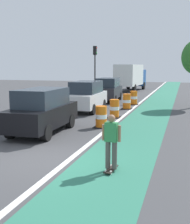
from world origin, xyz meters
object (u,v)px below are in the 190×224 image
Objects in this scene: traffic_barrel_back at (127,102)px; pedestrian_crossing at (89,90)px; parked_suv_second at (86,96)px; delivery_truck_down_block at (131,76)px; traffic_barrel_far at (134,98)px; parked_suv_nearest at (42,111)px; traffic_light_corner at (95,62)px; traffic_barrel_front at (101,117)px; parked_suv_third at (108,89)px; skateboarder_on_lane at (111,141)px; traffic_barrel_mid at (114,109)px.

pedestrian_crossing reaches higher than traffic_barrel_back.
parked_suv_second is 17.84m from delivery_truck_down_block.
traffic_barrel_back and traffic_barrel_far have the same top height.
parked_suv_nearest reaches higher than pedestrian_crossing.
traffic_barrel_front is at bearing -72.31° from traffic_light_corner.
delivery_truck_down_block is (-0.09, 11.80, 0.81)m from parked_suv_third.
skateboarder_on_lane is 13.05m from traffic_barrel_back.
parked_suv_nearest is 13.02m from parked_suv_third.
traffic_barrel_front is 0.68× the size of pedestrian_crossing.
traffic_barrel_front is 6.86m from traffic_barrel_back.
delivery_truck_down_block reaches higher than traffic_barrel_back.
parked_suv_nearest is at bearing -114.41° from traffic_barrel_mid.
traffic_barrel_far is at bearing -33.09° from parked_suv_third.
traffic_light_corner is at bearing 128.54° from traffic_barrel_far.
parked_suv_second reaches higher than traffic_barrel_front.
traffic_barrel_back is (0.03, 3.77, 0.00)m from traffic_barrel_mid.
skateboarder_on_lane is 1.55× the size of traffic_barrel_far.
parked_suv_third is at bearing 90.73° from parked_suv_nearest.
traffic_barrel_back is at bearing 75.33° from parked_suv_nearest.
traffic_light_corner is at bearing -110.06° from delivery_truck_down_block.
parked_suv_nearest reaches higher than traffic_barrel_front.
traffic_barrel_far is (-1.90, 15.51, -0.38)m from skateboarder_on_lane.
delivery_truck_down_block is at bearing 101.00° from traffic_barrel_far.
delivery_truck_down_block is at bearing 69.94° from traffic_light_corner.
traffic_light_corner reaches higher than pedestrian_crossing.
skateboarder_on_lane is 6.36m from traffic_barrel_front.
pedestrian_crossing is (-2.05, 6.82, -0.17)m from parked_suv_second.
traffic_barrel_mid is (2.43, -8.04, -0.50)m from parked_suv_third.
pedestrian_crossing is at bearing 158.81° from parked_suv_third.
traffic_barrel_back is at bearing -60.04° from parked_suv_third.
traffic_barrel_far is at bearing -51.46° from traffic_light_corner.
traffic_barrel_front is at bearing -77.55° from parked_suv_third.
delivery_truck_down_block reaches higher than parked_suv_nearest.
traffic_light_corner is at bearing 119.24° from traffic_barrel_back.
traffic_barrel_front is 0.14× the size of delivery_truck_down_block.
parked_suv_second is at bearing -120.01° from traffic_barrel_far.
parked_suv_second is 4.26× the size of traffic_barrel_far.
skateboarder_on_lane reaches higher than pedestrian_crossing.
pedestrian_crossing is (0.58, -4.03, -2.64)m from traffic_light_corner.
delivery_truck_down_block reaches higher than parked_suv_third.
traffic_light_corner is at bearing 107.69° from traffic_barrel_front.
delivery_truck_down_block reaches higher than traffic_barrel_far.
traffic_barrel_back is 6.78m from pedestrian_crossing.
traffic_barrel_front is at bearing -90.43° from traffic_barrel_far.
parked_suv_second is 4.26× the size of traffic_barrel_mid.
parked_suv_third is 4.31× the size of traffic_barrel_front.
parked_suv_third reaches higher than skateboarder_on_lane.
parked_suv_third is at bearing -21.19° from pedestrian_crossing.
pedestrian_crossing is at bearing 109.85° from skateboarder_on_lane.
parked_suv_nearest and parked_suv_second have the same top height.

